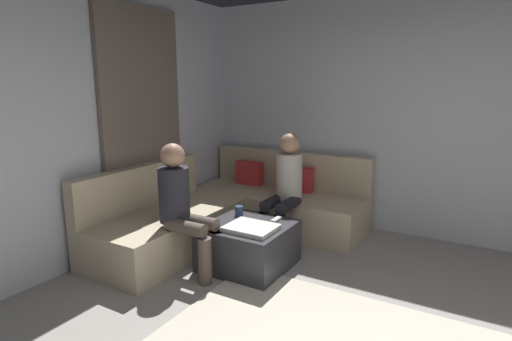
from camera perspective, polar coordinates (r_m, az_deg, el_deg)
name	(u,v)px	position (r m, az deg, el deg)	size (l,w,h in m)	color
wall_back	(450,118)	(4.85, 25.38, 6.56)	(6.00, 0.12, 2.70)	silver
wall_left	(16,130)	(3.86, -30.47, 4.91)	(0.12, 6.00, 2.70)	silver
curtain_panel	(143,128)	(4.57, -15.44, 5.76)	(0.06, 1.10, 2.50)	#726659
sectional_couch	(233,211)	(4.74, -3.22, -5.62)	(2.10, 2.55, 0.87)	#C6B593
ottoman	(249,245)	(3.96, -1.03, -10.35)	(0.76, 0.76, 0.42)	#333338
folded_blanket	(251,228)	(3.73, -0.68, -8.00)	(0.44, 0.36, 0.04)	white
coffee_mug	(239,211)	(4.12, -2.38, -5.62)	(0.08, 0.08, 0.10)	#334C72
game_remote	(276,220)	(3.98, 2.84, -6.83)	(0.05, 0.15, 0.02)	white
person_on_couch_back	(285,185)	(4.38, 4.10, -2.00)	(0.30, 0.60, 1.20)	black
person_on_couch_side	(183,204)	(3.75, -10.16, -4.60)	(0.60, 0.30, 1.20)	brown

